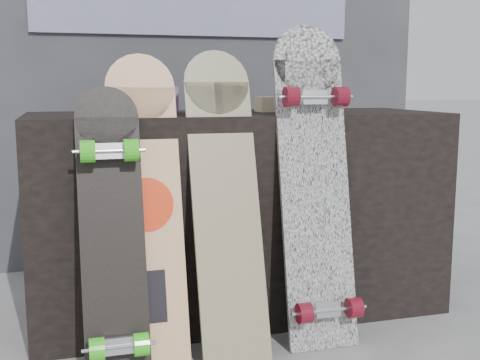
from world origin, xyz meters
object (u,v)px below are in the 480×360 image
object	(u,v)px
longboard_geisha	(146,200)
vendor_table	(237,212)
skateboard_dark	(112,228)
longboard_celtic	(225,193)
longboard_cascadia	(315,179)

from	to	relation	value
longboard_geisha	vendor_table	bearing A→B (deg)	40.16
vendor_table	skateboard_dark	xyz separation A→B (m)	(-0.52, -0.41, 0.06)
longboard_geisha	longboard_celtic	bearing A→B (deg)	-2.06
vendor_table	skateboard_dark	size ratio (longest dim) A/B	1.77
vendor_table	longboard_geisha	bearing A→B (deg)	-139.84
longboard_geisha	skateboard_dark	bearing A→B (deg)	-150.78
longboard_geisha	skateboard_dark	distance (m)	0.15
longboard_cascadia	skateboard_dark	xyz separation A→B (m)	(-0.71, -0.05, -0.12)
vendor_table	skateboard_dark	distance (m)	0.67
longboard_cascadia	skateboard_dark	size ratio (longest dim) A/B	1.24
longboard_geisha	longboard_cascadia	world-z (taller)	longboard_cascadia
longboard_cascadia	skateboard_dark	world-z (taller)	longboard_cascadia
longboard_geisha	longboard_celtic	world-z (taller)	longboard_celtic
longboard_geisha	longboard_celtic	distance (m)	0.26
longboard_celtic	skateboard_dark	xyz separation A→B (m)	(-0.38, -0.06, -0.08)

